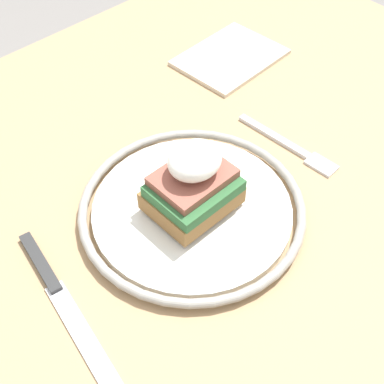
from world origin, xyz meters
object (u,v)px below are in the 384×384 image
at_px(knife, 58,293).
at_px(napkin, 230,57).
at_px(sandwich, 193,184).
at_px(fork, 291,147).
at_px(plate, 192,209).

xyz_separation_m(knife, napkin, (-0.41, -0.16, 0.00)).
distance_m(sandwich, napkin, 0.30).
distance_m(sandwich, fork, 0.16).
bearing_deg(fork, plate, -3.08).
height_order(sandwich, knife, sandwich).
bearing_deg(sandwich, napkin, -144.20).
xyz_separation_m(sandwich, knife, (0.17, -0.02, -0.04)).
xyz_separation_m(fork, napkin, (-0.08, -0.18, 0.00)).
relative_size(plate, fork, 1.72).
relative_size(plate, sandwich, 2.75).
height_order(sandwich, napkin, sandwich).
distance_m(fork, knife, 0.32).
height_order(knife, napkin, same).
bearing_deg(knife, napkin, -158.80).
bearing_deg(plate, napkin, -144.39).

